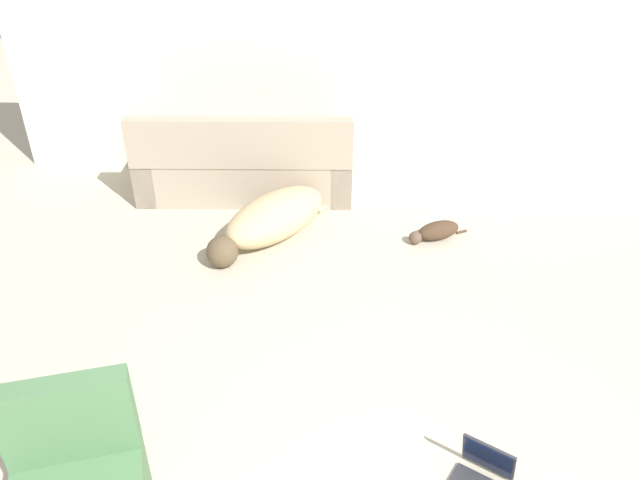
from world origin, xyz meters
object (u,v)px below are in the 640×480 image
object	(u,v)px
couch	(246,167)
dog	(272,219)
laptop_open	(483,471)
cat	(436,231)

from	to	relation	value
couch	dog	distance (m)	0.93
couch	dog	bearing A→B (deg)	110.18
couch	laptop_open	distance (m)	3.77
dog	laptop_open	xyz separation A→B (m)	(1.44, -2.45, -0.12)
dog	cat	size ratio (longest dim) A/B	2.37
couch	dog	size ratio (longest dim) A/B	1.58
couch	cat	xyz separation A→B (m)	(1.80, -0.79, -0.21)
laptop_open	dog	bearing A→B (deg)	151.11
laptop_open	couch	bearing A→B (deg)	149.20
couch	cat	distance (m)	1.98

